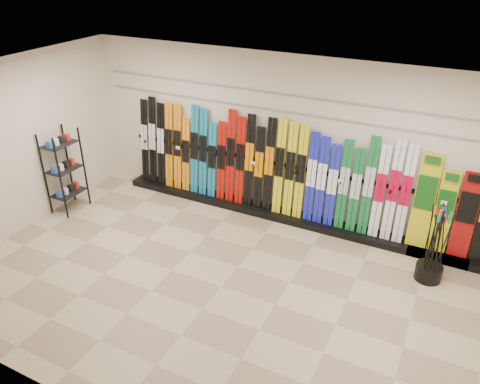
% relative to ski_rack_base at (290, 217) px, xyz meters
% --- Properties ---
extents(floor, '(8.00, 8.00, 0.00)m').
position_rel_ski_rack_base_xyz_m(floor, '(-0.22, -2.28, -0.06)').
color(floor, gray).
rests_on(floor, ground).
extents(back_wall, '(8.00, 0.00, 8.00)m').
position_rel_ski_rack_base_xyz_m(back_wall, '(-0.22, 0.22, 1.44)').
color(back_wall, beige).
rests_on(back_wall, floor).
extents(left_wall, '(0.00, 5.00, 5.00)m').
position_rel_ski_rack_base_xyz_m(left_wall, '(-4.22, -2.28, 1.44)').
color(left_wall, beige).
rests_on(left_wall, floor).
extents(ceiling, '(8.00, 8.00, 0.00)m').
position_rel_ski_rack_base_xyz_m(ceiling, '(-0.22, -2.28, 2.94)').
color(ceiling, silver).
rests_on(ceiling, back_wall).
extents(ski_rack_base, '(8.00, 0.40, 0.12)m').
position_rel_ski_rack_base_xyz_m(ski_rack_base, '(0.00, 0.00, 0.00)').
color(ski_rack_base, black).
rests_on(ski_rack_base, floor).
extents(skis, '(5.37, 0.21, 1.80)m').
position_rel_ski_rack_base_xyz_m(skis, '(-0.69, 0.04, 0.90)').
color(skis, black).
rests_on(skis, ski_rack_base).
extents(snowboards, '(1.28, 0.24, 1.59)m').
position_rel_ski_rack_base_xyz_m(snowboards, '(2.70, 0.07, 0.81)').
color(snowboards, gold).
rests_on(snowboards, ski_rack_base).
extents(accessory_rack, '(0.40, 0.60, 1.61)m').
position_rel_ski_rack_base_xyz_m(accessory_rack, '(-3.97, -1.52, 0.74)').
color(accessory_rack, black).
rests_on(accessory_rack, floor).
extents(pole_bin, '(0.40, 0.40, 0.25)m').
position_rel_ski_rack_base_xyz_m(pole_bin, '(2.53, -0.68, 0.07)').
color(pole_bin, black).
rests_on(pole_bin, floor).
extents(ski_poles, '(0.33, 0.33, 1.18)m').
position_rel_ski_rack_base_xyz_m(ski_poles, '(2.53, -0.65, 0.55)').
color(ski_poles, black).
rests_on(ski_poles, pole_bin).
extents(slatwall_rail_0, '(7.60, 0.02, 0.03)m').
position_rel_ski_rack_base_xyz_m(slatwall_rail_0, '(-0.22, 0.20, 1.94)').
color(slatwall_rail_0, gray).
rests_on(slatwall_rail_0, back_wall).
extents(slatwall_rail_1, '(7.60, 0.02, 0.03)m').
position_rel_ski_rack_base_xyz_m(slatwall_rail_1, '(-0.22, 0.20, 2.24)').
color(slatwall_rail_1, gray).
rests_on(slatwall_rail_1, back_wall).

